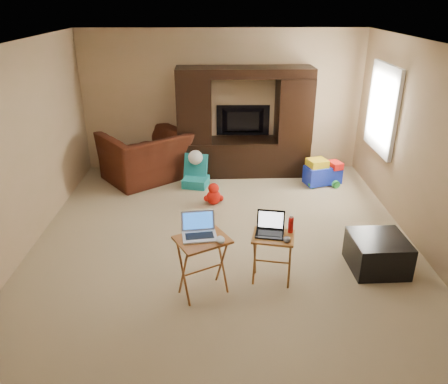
{
  "coord_description": "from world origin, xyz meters",
  "views": [
    {
      "loc": [
        -0.06,
        -5.05,
        2.99
      ],
      "look_at": [
        0.0,
        -0.2,
        0.8
      ],
      "focal_mm": 35.0,
      "sensor_mm": 36.0,
      "label": 1
    }
  ],
  "objects_px": {
    "ottoman": "(378,253)",
    "tray_table_left": "(203,266)",
    "child_rocker": "(195,171)",
    "mouse_right": "(287,239)",
    "laptop_right": "(270,225)",
    "entertainment_center": "(244,123)",
    "television": "(243,121)",
    "tray_table_right": "(272,259)",
    "water_bottle": "(291,225)",
    "push_toy": "(323,172)",
    "recliner": "(146,157)",
    "plush_toy": "(214,194)",
    "mouse_left": "(221,240)",
    "laptop_left": "(199,227)"
  },
  "relations": [
    {
      "from": "mouse_right",
      "to": "water_bottle",
      "type": "distance_m",
      "value": 0.22
    },
    {
      "from": "child_rocker",
      "to": "laptop_right",
      "type": "relative_size",
      "value": 1.73
    },
    {
      "from": "mouse_left",
      "to": "water_bottle",
      "type": "bearing_deg",
      "value": 24.98
    },
    {
      "from": "water_bottle",
      "to": "plush_toy",
      "type": "bearing_deg",
      "value": 114.23
    },
    {
      "from": "laptop_left",
      "to": "water_bottle",
      "type": "distance_m",
      "value": 1.04
    },
    {
      "from": "television",
      "to": "mouse_left",
      "type": "height_order",
      "value": "television"
    },
    {
      "from": "television",
      "to": "water_bottle",
      "type": "bearing_deg",
      "value": 96.09
    },
    {
      "from": "recliner",
      "to": "push_toy",
      "type": "xyz_separation_m",
      "value": [
        3.06,
        -0.26,
        -0.2
      ]
    },
    {
      "from": "ottoman",
      "to": "tray_table_left",
      "type": "bearing_deg",
      "value": -167.52
    },
    {
      "from": "mouse_left",
      "to": "laptop_right",
      "type": "bearing_deg",
      "value": 29.23
    },
    {
      "from": "entertainment_center",
      "to": "mouse_left",
      "type": "xyz_separation_m",
      "value": [
        -0.43,
        -3.62,
        -0.24
      ]
    },
    {
      "from": "water_bottle",
      "to": "ottoman",
      "type": "bearing_deg",
      "value": 8.5
    },
    {
      "from": "child_rocker",
      "to": "push_toy",
      "type": "bearing_deg",
      "value": 14.66
    },
    {
      "from": "ottoman",
      "to": "mouse_left",
      "type": "height_order",
      "value": "mouse_left"
    },
    {
      "from": "tray_table_right",
      "to": "push_toy",
      "type": "bearing_deg",
      "value": 78.11
    },
    {
      "from": "television",
      "to": "push_toy",
      "type": "relative_size",
      "value": 1.56
    },
    {
      "from": "tray_table_right",
      "to": "water_bottle",
      "type": "height_order",
      "value": "water_bottle"
    },
    {
      "from": "television",
      "to": "child_rocker",
      "type": "xyz_separation_m",
      "value": [
        -0.84,
        -0.82,
        -0.65
      ]
    },
    {
      "from": "television",
      "to": "ottoman",
      "type": "relative_size",
      "value": 1.53
    },
    {
      "from": "laptop_right",
      "to": "tray_table_left",
      "type": "bearing_deg",
      "value": -152.22
    },
    {
      "from": "plush_toy",
      "to": "tray_table_right",
      "type": "bearing_deg",
      "value": -71.49
    },
    {
      "from": "plush_toy",
      "to": "push_toy",
      "type": "xyz_separation_m",
      "value": [
        1.87,
        0.77,
        0.05
      ]
    },
    {
      "from": "entertainment_center",
      "to": "television",
      "type": "relative_size",
      "value": 2.41
    },
    {
      "from": "child_rocker",
      "to": "tray_table_left",
      "type": "xyz_separation_m",
      "value": [
        0.22,
        -2.95,
        0.07
      ]
    },
    {
      "from": "entertainment_center",
      "to": "recliner",
      "type": "relative_size",
      "value": 1.76
    },
    {
      "from": "child_rocker",
      "to": "push_toy",
      "type": "distance_m",
      "value": 2.18
    },
    {
      "from": "tray_table_left",
      "to": "tray_table_right",
      "type": "height_order",
      "value": "tray_table_left"
    },
    {
      "from": "television",
      "to": "child_rocker",
      "type": "bearing_deg",
      "value": 44.64
    },
    {
      "from": "tray_table_right",
      "to": "laptop_left",
      "type": "distance_m",
      "value": 0.96
    },
    {
      "from": "push_toy",
      "to": "mouse_right",
      "type": "distance_m",
      "value": 3.12
    },
    {
      "from": "tray_table_left",
      "to": "laptop_left",
      "type": "height_order",
      "value": "laptop_left"
    },
    {
      "from": "child_rocker",
      "to": "mouse_right",
      "type": "bearing_deg",
      "value": -55.3
    },
    {
      "from": "child_rocker",
      "to": "mouse_right",
      "type": "relative_size",
      "value": 4.46
    },
    {
      "from": "entertainment_center",
      "to": "plush_toy",
      "type": "bearing_deg",
      "value": -113.57
    },
    {
      "from": "push_toy",
      "to": "mouse_left",
      "type": "relative_size",
      "value": 4.48
    },
    {
      "from": "ottoman",
      "to": "tray_table_left",
      "type": "xyz_separation_m",
      "value": [
        -2.05,
        -0.45,
        0.14
      ]
    },
    {
      "from": "plush_toy",
      "to": "mouse_left",
      "type": "height_order",
      "value": "mouse_left"
    },
    {
      "from": "recliner",
      "to": "laptop_left",
      "type": "relative_size",
      "value": 3.71
    },
    {
      "from": "recliner",
      "to": "ottoman",
      "type": "relative_size",
      "value": 2.1
    },
    {
      "from": "child_rocker",
      "to": "recliner",
      "type": "bearing_deg",
      "value": 173.97
    },
    {
      "from": "entertainment_center",
      "to": "laptop_left",
      "type": "relative_size",
      "value": 6.52
    },
    {
      "from": "plush_toy",
      "to": "laptop_right",
      "type": "bearing_deg",
      "value": -72.35
    },
    {
      "from": "mouse_right",
      "to": "tray_table_right",
      "type": "bearing_deg",
      "value": 137.29
    },
    {
      "from": "ottoman",
      "to": "mouse_left",
      "type": "xyz_separation_m",
      "value": [
        -1.86,
        -0.52,
        0.51
      ]
    },
    {
      "from": "entertainment_center",
      "to": "water_bottle",
      "type": "bearing_deg",
      "value": -85.55
    },
    {
      "from": "recliner",
      "to": "child_rocker",
      "type": "xyz_separation_m",
      "value": [
        0.88,
        -0.31,
        -0.16
      ]
    },
    {
      "from": "water_bottle",
      "to": "mouse_left",
      "type": "bearing_deg",
      "value": -155.02
    },
    {
      "from": "ottoman",
      "to": "laptop_left",
      "type": "relative_size",
      "value": 1.77
    },
    {
      "from": "plush_toy",
      "to": "mouse_left",
      "type": "xyz_separation_m",
      "value": [
        0.1,
        -2.31,
        0.53
      ]
    },
    {
      "from": "tray_table_right",
      "to": "laptop_right",
      "type": "relative_size",
      "value": 1.91
    }
  ]
}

